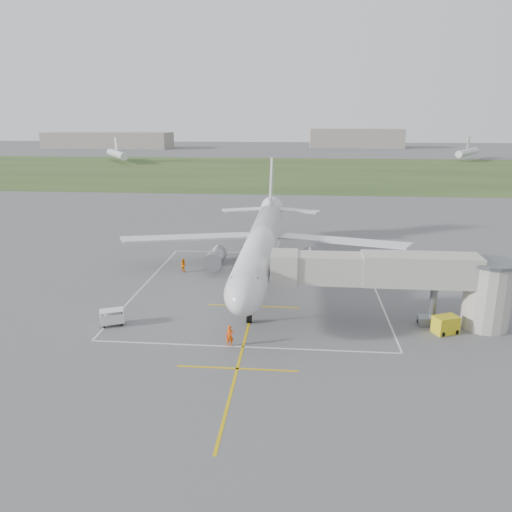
# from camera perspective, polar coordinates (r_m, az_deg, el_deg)

# --- Properties ---
(ground) EXTENTS (700.00, 700.00, 0.00)m
(ground) POSITION_cam_1_polar(r_m,az_deg,el_deg) (63.93, 0.56, -2.49)
(ground) COLOR #4F4F51
(ground) RESTS_ON ground
(grass_strip) EXTENTS (700.00, 120.00, 0.02)m
(grass_strip) POSITION_cam_1_polar(r_m,az_deg,el_deg) (191.65, 3.75, 9.68)
(grass_strip) COLOR #2E481F
(grass_strip) RESTS_ON ground
(apron_markings) EXTENTS (28.20, 60.00, 0.01)m
(apron_markings) POSITION_cam_1_polar(r_m,az_deg,el_deg) (58.44, 0.10, -4.26)
(apron_markings) COLOR gold
(apron_markings) RESTS_ON ground
(airliner) EXTENTS (38.93, 46.75, 13.52)m
(airliner) POSITION_cam_1_polar(r_m,az_deg,el_deg) (63.42, 0.63, 1.49)
(airliner) COLOR silver
(airliner) RESTS_ON ground
(jet_bridge) EXTENTS (23.40, 5.00, 7.20)m
(jet_bridge) POSITION_cam_1_polar(r_m,az_deg,el_deg) (50.62, 17.33, -2.53)
(jet_bridge) COLOR #9A948B
(jet_bridge) RESTS_ON ground
(gpu_unit) EXTENTS (2.65, 2.28, 1.69)m
(gpu_unit) POSITION_cam_1_polar(r_m,az_deg,el_deg) (51.13, 20.86, -7.35)
(gpu_unit) COLOR gold
(gpu_unit) RESTS_ON ground
(baggage_cart) EXTENTS (2.63, 2.19, 1.58)m
(baggage_cart) POSITION_cam_1_polar(r_m,az_deg,el_deg) (51.56, -16.14, -6.75)
(baggage_cart) COLOR silver
(baggage_cart) RESTS_ON ground
(ramp_worker_nose) EXTENTS (0.75, 0.53, 1.92)m
(ramp_worker_nose) POSITION_cam_1_polar(r_m,az_deg,el_deg) (45.28, -3.01, -9.12)
(ramp_worker_nose) COLOR #F54A07
(ramp_worker_nose) RESTS_ON ground
(ramp_worker_wing) EXTENTS (1.11, 1.05, 1.80)m
(ramp_worker_wing) POSITION_cam_1_polar(r_m,az_deg,el_deg) (66.83, -8.30, -1.04)
(ramp_worker_wing) COLOR orange
(ramp_worker_wing) RESTS_ON ground
(distant_hangars) EXTENTS (345.00, 49.00, 12.00)m
(distant_hangars) POSITION_cam_1_polar(r_m,az_deg,el_deg) (326.75, 1.53, 13.09)
(distant_hangars) COLOR gray
(distant_hangars) RESTS_ON ground
(distant_aircraft) EXTENTS (180.00, 55.75, 8.85)m
(distant_aircraft) POSITION_cam_1_polar(r_m,az_deg,el_deg) (235.20, 4.65, 11.64)
(distant_aircraft) COLOR silver
(distant_aircraft) RESTS_ON ground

